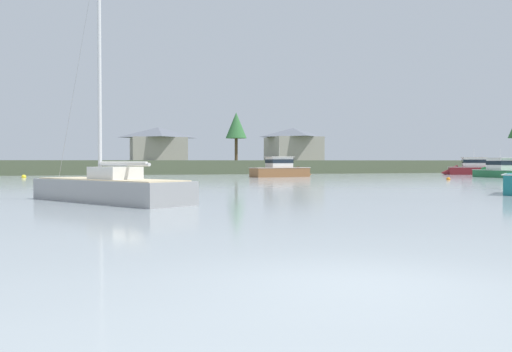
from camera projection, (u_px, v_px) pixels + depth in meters
The scene contains 11 objects.
ground_plane at pixel (361, 281), 7.99m from camera, with size 536.78×536.78×0.00m, color #939EA3.
far_shore_bank at pixel (114, 166), 97.24m from camera, with size 241.55×57.89×1.82m, color #4C563D.
sailboat_grey at pixel (110, 196), 23.65m from camera, with size 6.48×8.36×11.45m.
cruiser_maroon at pixel (472, 171), 71.55m from camera, with size 8.27×6.01×4.12m.
cruiser_green at pixel (495, 173), 59.82m from camera, with size 2.17×6.97×3.73m.
cruiser_wood at pixel (284, 172), 61.19m from camera, with size 7.69×3.57×3.82m.
mooring_buoy_orange at pixel (448, 179), 51.47m from camera, with size 0.35×0.35×0.41m.
mooring_buoy_yellow at pixel (24, 177), 58.11m from camera, with size 0.47×0.47×0.52m.
shore_tree_far_left at pixel (236, 126), 90.96m from camera, with size 3.40×3.40×7.73m.
cottage_eastern at pixel (158, 143), 113.47m from camera, with size 11.33×10.46×6.67m.
cottage_behind_trees at pixel (293, 144), 107.20m from camera, with size 9.52×10.12×6.17m.
Camera 1 is at (-3.65, -7.22, 1.69)m, focal length 39.79 mm.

